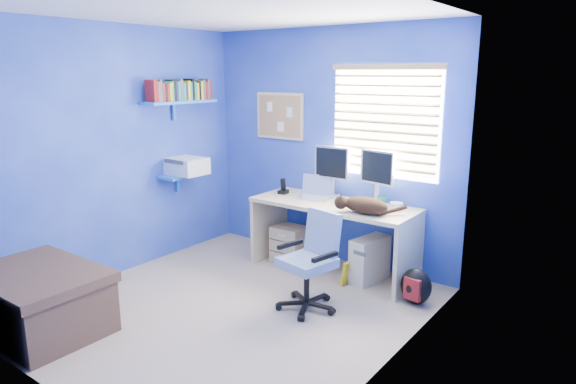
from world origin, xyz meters
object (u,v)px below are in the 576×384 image
Objects in this scene: desk at (333,238)px; office_chair at (310,273)px; cat at (366,205)px; laptop at (314,188)px; tower_pc at (370,260)px.

desk is 2.00× the size of office_chair.
desk is 0.65m from cat.
desk is 0.87m from office_chair.
laptop is 1.16m from office_chair.
office_chair is at bearing -127.47° from cat.
desk is at bearing -169.21° from tower_pc.
laptop is at bearing -173.45° from tower_pc.
desk is at bearing 136.80° from cat.
office_chair is at bearing -90.08° from tower_pc.
office_chair is at bearing -73.51° from laptop.
laptop reaches higher than cat.
office_chair reaches higher than desk.
office_chair is at bearing -71.60° from desk.
office_chair is (0.28, -0.83, -0.05)m from desk.
office_chair is (-0.15, -0.83, 0.09)m from tower_pc.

